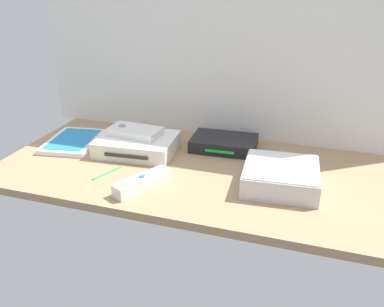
{
  "coord_description": "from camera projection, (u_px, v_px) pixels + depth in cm",
  "views": [
    {
      "loc": [
        29.1,
        -89.21,
        46.14
      ],
      "look_at": [
        0.0,
        0.0,
        4.0
      ],
      "focal_mm": 38.01,
      "sensor_mm": 36.0,
      "label": 1
    }
  ],
  "objects": [
    {
      "name": "ground_plane",
      "position": [
        192.0,
        171.0,
        1.05
      ],
      "size": [
        100.0,
        48.0,
        2.0
      ],
      "primitive_type": "cube",
      "color": "#9E7F5B",
      "rests_on": "ground"
    },
    {
      "name": "back_wall",
      "position": [
        219.0,
        27.0,
        1.13
      ],
      "size": [
        110.0,
        1.2,
        64.0
      ],
      "primitive_type": "cube",
      "color": "white",
      "rests_on": "ground"
    },
    {
      "name": "game_console",
      "position": [
        137.0,
        144.0,
        1.13
      ],
      "size": [
        22.14,
        17.69,
        4.4
      ],
      "rotation": [
        0.0,
        0.0,
        0.08
      ],
      "color": "white",
      "rests_on": "ground_plane"
    },
    {
      "name": "mini_computer",
      "position": [
        281.0,
        176.0,
        0.94
      ],
      "size": [
        18.2,
        18.2,
        5.3
      ],
      "rotation": [
        0.0,
        0.0,
        0.07
      ],
      "color": "silver",
      "rests_on": "ground_plane"
    },
    {
      "name": "game_case",
      "position": [
        73.0,
        141.0,
        1.19
      ],
      "size": [
        16.41,
        20.9,
        1.56
      ],
      "rotation": [
        0.0,
        0.0,
        0.16
      ],
      "color": "white",
      "rests_on": "ground_plane"
    },
    {
      "name": "network_router",
      "position": [
        224.0,
        143.0,
        1.15
      ],
      "size": [
        18.54,
        13.0,
        3.4
      ],
      "rotation": [
        0.0,
        0.0,
        0.05
      ],
      "color": "black",
      "rests_on": "ground_plane"
    },
    {
      "name": "remote_wand",
      "position": [
        142.0,
        183.0,
        0.94
      ],
      "size": [
        9.88,
        14.84,
        3.4
      ],
      "rotation": [
        0.0,
        0.0,
        -0.47
      ],
      "color": "white",
      "rests_on": "ground_plane"
    },
    {
      "name": "remote_classic_pad",
      "position": [
        135.0,
        131.0,
        1.13
      ],
      "size": [
        14.95,
        9.03,
        2.4
      ],
      "rotation": [
        0.0,
        0.0,
        -0.07
      ],
      "color": "white",
      "rests_on": "game_console"
    },
    {
      "name": "stylus_pen",
      "position": [
        107.0,
        172.0,
        1.01
      ],
      "size": [
        3.96,
        8.63,
        0.7
      ],
      "primitive_type": "cylinder",
      "rotation": [
        0.0,
        1.57,
        1.19
      ],
      "color": "green",
      "rests_on": "ground_plane"
    }
  ]
}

